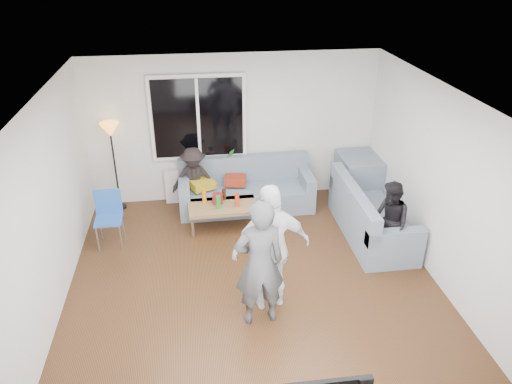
{
  "coord_description": "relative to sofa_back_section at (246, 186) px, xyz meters",
  "views": [
    {
      "loc": [
        -0.7,
        -5.27,
        4.18
      ],
      "look_at": [
        0.1,
        0.6,
        1.15
      ],
      "focal_mm": 34.27,
      "sensor_mm": 36.0,
      "label": 1
    }
  ],
  "objects": [
    {
      "name": "floor",
      "position": [
        -0.15,
        -2.27,
        -0.45
      ],
      "size": [
        5.0,
        5.5,
        0.04
      ],
      "primitive_type": "cube",
      "color": "#56351C",
      "rests_on": "ground"
    },
    {
      "name": "ceiling",
      "position": [
        -0.15,
        -2.27,
        2.2
      ],
      "size": [
        5.0,
        5.5,
        0.04
      ],
      "primitive_type": "cube",
      "color": "white",
      "rests_on": "ground"
    },
    {
      "name": "wall_back",
      "position": [
        -0.15,
        0.5,
        0.88
      ],
      "size": [
        5.0,
        0.04,
        2.6
      ],
      "primitive_type": "cube",
      "color": "silver",
      "rests_on": "ground"
    },
    {
      "name": "wall_front",
      "position": [
        -0.15,
        -5.04,
        0.88
      ],
      "size": [
        5.0,
        0.04,
        2.6
      ],
      "primitive_type": "cube",
      "color": "silver",
      "rests_on": "ground"
    },
    {
      "name": "wall_left",
      "position": [
        -2.67,
        -2.27,
        0.88
      ],
      "size": [
        0.04,
        5.5,
        2.6
      ],
      "primitive_type": "cube",
      "color": "silver",
      "rests_on": "ground"
    },
    {
      "name": "wall_right",
      "position": [
        2.37,
        -2.27,
        0.88
      ],
      "size": [
        0.04,
        5.5,
        2.6
      ],
      "primitive_type": "cube",
      "color": "silver",
      "rests_on": "ground"
    },
    {
      "name": "window_frame",
      "position": [
        -0.75,
        0.42,
        1.12
      ],
      "size": [
        1.62,
        0.06,
        1.47
      ],
      "primitive_type": "cube",
      "color": "white",
      "rests_on": "wall_back"
    },
    {
      "name": "window_glass",
      "position": [
        -0.75,
        0.38,
        1.12
      ],
      "size": [
        1.5,
        0.02,
        1.35
      ],
      "primitive_type": "cube",
      "color": "black",
      "rests_on": "window_frame"
    },
    {
      "name": "window_mullion",
      "position": [
        -0.75,
        0.37,
        1.12
      ],
      "size": [
        0.05,
        0.03,
        1.35
      ],
      "primitive_type": "cube",
      "color": "white",
      "rests_on": "window_frame"
    },
    {
      "name": "radiator",
      "position": [
        -0.75,
        0.38,
        -0.11
      ],
      "size": [
        1.3,
        0.12,
        0.62
      ],
      "primitive_type": "cube",
      "color": "silver",
      "rests_on": "floor"
    },
    {
      "name": "potted_plant",
      "position": [
        -0.25,
        0.35,
        0.38
      ],
      "size": [
        0.24,
        0.21,
        0.36
      ],
      "primitive_type": "imported",
      "rotation": [
        0.0,
        0.0,
        0.27
      ],
      "color": "#346E2C",
      "rests_on": "radiator"
    },
    {
      "name": "vase",
      "position": [
        -0.98,
        0.35,
        0.29
      ],
      "size": [
        0.21,
        0.21,
        0.18
      ],
      "primitive_type": "imported",
      "rotation": [
        0.0,
        0.0,
        0.23
      ],
      "color": "white",
      "rests_on": "radiator"
    },
    {
      "name": "sofa_back_section",
      "position": [
        0.0,
        0.0,
        0.0
      ],
      "size": [
        2.3,
        0.85,
        0.85
      ],
      "primitive_type": null,
      "color": "slate",
      "rests_on": "floor"
    },
    {
      "name": "sofa_right_section",
      "position": [
        1.87,
        -1.16,
        0.0
      ],
      "size": [
        2.0,
        0.85,
        0.85
      ],
      "primitive_type": null,
      "rotation": [
        0.0,
        0.0,
        1.57
      ],
      "color": "slate",
      "rests_on": "floor"
    },
    {
      "name": "sofa_corner",
      "position": [
        2.1,
        0.0,
        0.0
      ],
      "size": [
        0.85,
        0.85,
        0.85
      ],
      "primitive_type": "cube",
      "color": "slate",
      "rests_on": "floor"
    },
    {
      "name": "cushion_yellow",
      "position": [
        -0.76,
        -0.02,
        0.09
      ],
      "size": [
        0.48,
        0.45,
        0.14
      ],
      "primitive_type": "cube",
      "rotation": [
        0.0,
        0.0,
        0.41
      ],
      "color": "gold",
      "rests_on": "sofa_back_section"
    },
    {
      "name": "cushion_red",
      "position": [
        -0.18,
        0.06,
        0.09
      ],
      "size": [
        0.4,
        0.35,
        0.13
      ],
      "primitive_type": "cube",
      "rotation": [
        0.0,
        0.0,
        -0.15
      ],
      "color": "maroon",
      "rests_on": "sofa_back_section"
    },
    {
      "name": "coffee_table",
      "position": [
        -0.45,
        -0.6,
        -0.22
      ],
      "size": [
        1.11,
        0.63,
        0.4
      ],
      "primitive_type": "cube",
      "rotation": [
        0.0,
        0.0,
        0.02
      ],
      "color": "#9D724C",
      "rests_on": "floor"
    },
    {
      "name": "pitcher",
      "position": [
        -0.53,
        -0.53,
        0.06
      ],
      "size": [
        0.17,
        0.17,
        0.17
      ],
      "primitive_type": "cylinder",
      "color": "maroon",
      "rests_on": "coffee_table"
    },
    {
      "name": "side_chair",
      "position": [
        -2.2,
        -0.91,
        0.01
      ],
      "size": [
        0.4,
        0.4,
        0.86
      ],
      "primitive_type": null,
      "rotation": [
        0.0,
        0.0,
        0.01
      ],
      "color": "blue",
      "rests_on": "floor"
    },
    {
      "name": "floor_lamp",
      "position": [
        -2.2,
        0.29,
        0.36
      ],
      "size": [
        0.32,
        0.32,
        1.56
      ],
      "primitive_type": null,
      "color": "orange",
      "rests_on": "floor"
    },
    {
      "name": "player_left",
      "position": [
        -0.18,
        -2.89,
        0.41
      ],
      "size": [
        0.65,
        0.46,
        1.66
      ],
      "primitive_type": "imported",
      "rotation": [
        0.0,
        0.0,
        3.25
      ],
      "color": "#454549",
      "rests_on": "floor"
    },
    {
      "name": "player_right",
      "position": [
        0.01,
        -2.6,
        0.42
      ],
      "size": [
        1.05,
        0.58,
        1.69
      ],
      "primitive_type": "imported",
      "rotation": [
        0.0,
        0.0,
        3.32
      ],
      "color": "white",
      "rests_on": "floor"
    },
    {
      "name": "spectator_right",
      "position": [
        1.87,
        -1.82,
        0.18
      ],
      "size": [
        0.59,
        0.69,
        1.22
      ],
      "primitive_type": "imported",
      "rotation": [
        0.0,
        0.0,
        -1.33
      ],
      "color": "black",
      "rests_on": "floor"
    },
    {
      "name": "spectator_back",
      "position": [
        -0.89,
        0.03,
        0.15
      ],
      "size": [
        0.76,
        0.45,
        1.16
      ],
      "primitive_type": "imported",
      "rotation": [
        0.0,
        0.0,
        -0.03
      ],
      "color": "black",
      "rests_on": "floor"
    },
    {
      "name": "bottle_c",
      "position": [
        -0.41,
        -0.41,
        0.07
      ],
      "size": [
        0.07,
        0.07,
        0.19
      ],
      "primitive_type": "cylinder",
      "color": "#321C0B",
      "rests_on": "coffee_table"
    },
    {
      "name": "bottle_d",
      "position": [
        -0.22,
        -0.69,
        0.09
      ],
      "size": [
        0.07,
        0.07,
        0.24
      ],
      "primitive_type": "cylinder",
      "color": "#E24114",
      "rests_on": "coffee_table"
    },
    {
      "name": "bottle_b",
      "position": [
        -0.53,
        -0.71,
        0.08
      ],
      "size": [
        0.08,
        0.08,
        0.22
      ],
      "primitive_type": "cylinder",
      "color": "green",
      "rests_on": "coffee_table"
    },
    {
      "name": "bottle_a",
      "position": [
        -0.74,
        -0.46,
        0.1
      ],
      "size": [
        0.07,
        0.07,
        0.25
      ],
      "primitive_type": "cylinder",
      "color": "orange",
      "rests_on": "coffee_table"
    }
  ]
}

